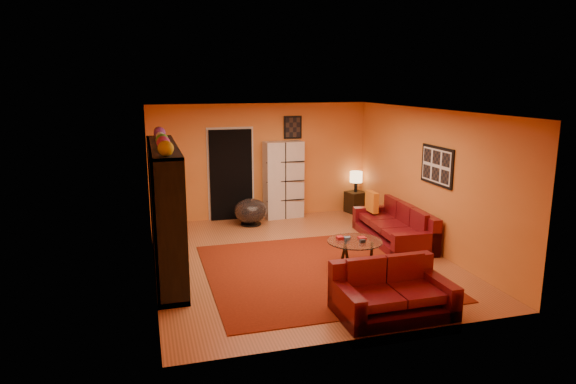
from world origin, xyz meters
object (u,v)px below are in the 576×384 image
object	(u,v)px
loveseat	(390,292)
table_lamp	(356,177)
storage_cabinet	(283,180)
side_table	(355,202)
entertainment_unit	(165,209)
bowl_chair	(251,211)
tv	(169,214)
sofa	(397,227)
coffee_table	(355,244)

from	to	relation	value
loveseat	table_lamp	size ratio (longest dim) A/B	3.13
storage_cabinet	side_table	distance (m)	1.88
side_table	entertainment_unit	bearing A→B (deg)	-148.71
storage_cabinet	bowl_chair	bearing A→B (deg)	-157.45
tv	sofa	xyz separation A→B (m)	(4.36, 0.42, -0.69)
table_lamp	loveseat	bearing A→B (deg)	-108.23
sofa	loveseat	size ratio (longest dim) A/B	1.44
loveseat	bowl_chair	bearing A→B (deg)	10.72
coffee_table	loveseat	bearing A→B (deg)	-96.85
sofa	table_lamp	distance (m)	2.39
side_table	table_lamp	distance (m)	0.60
coffee_table	sofa	bearing A→B (deg)	39.30
tv	loveseat	xyz separation A→B (m)	(2.77, -2.43, -0.69)
entertainment_unit	side_table	distance (m)	5.36
loveseat	storage_cabinet	bearing A→B (deg)	0.39
sofa	coffee_table	size ratio (longest dim) A/B	2.41
tv	sofa	size ratio (longest dim) A/B	0.39
entertainment_unit	coffee_table	bearing A→B (deg)	-12.98
table_lamp	storage_cabinet	bearing A→B (deg)	178.39
bowl_chair	table_lamp	distance (m)	2.72
entertainment_unit	side_table	world-z (taller)	entertainment_unit
entertainment_unit	sofa	size ratio (longest dim) A/B	1.35
side_table	bowl_chair	bearing A→B (deg)	-171.44
sofa	entertainment_unit	bearing A→B (deg)	-171.08
sofa	storage_cabinet	xyz separation A→B (m)	(-1.66, 2.37, 0.59)
bowl_chair	storage_cabinet	bearing A→B (deg)	27.33
tv	coffee_table	bearing A→B (deg)	-103.50
coffee_table	table_lamp	size ratio (longest dim) A/B	1.87
tv	table_lamp	world-z (taller)	tv
sofa	coffee_table	bearing A→B (deg)	-137.39
entertainment_unit	storage_cabinet	xyz separation A→B (m)	(2.75, 2.80, -0.17)
sofa	coffee_table	world-z (taller)	sofa
sofa	bowl_chair	world-z (taller)	sofa
coffee_table	side_table	world-z (taller)	side_table
tv	loveseat	size ratio (longest dim) A/B	0.57
entertainment_unit	coffee_table	xyz separation A→B (m)	(3.03, -0.70, -0.63)
loveseat	storage_cabinet	distance (m)	5.25
loveseat	side_table	bearing A→B (deg)	-18.63
storage_cabinet	table_lamp	distance (m)	1.77
entertainment_unit	bowl_chair	distance (m)	3.10
tv	table_lamp	xyz separation A→B (m)	(4.47, 2.73, -0.12)
table_lamp	coffee_table	bearing A→B (deg)	-113.44
loveseat	sofa	bearing A→B (deg)	-29.55
side_table	table_lamp	world-z (taller)	table_lamp
side_table	sofa	bearing A→B (deg)	-92.79
tv	side_table	world-z (taller)	tv
entertainment_unit	sofa	xyz separation A→B (m)	(4.41, 0.43, -0.76)
bowl_chair	side_table	distance (m)	2.67
sofa	side_table	distance (m)	2.32
loveseat	table_lamp	distance (m)	5.47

